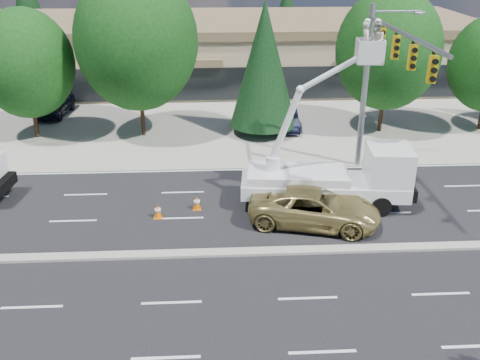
{
  "coord_description": "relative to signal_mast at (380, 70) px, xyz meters",
  "views": [
    {
      "loc": [
        1.67,
        -19.11,
        12.15
      ],
      "look_at": [
        2.78,
        2.16,
        2.4
      ],
      "focal_mm": 40.0,
      "sensor_mm": 36.0,
      "label": 1
    }
  ],
  "objects": [
    {
      "name": "ground",
      "position": [
        -10.03,
        -7.04,
        -6.06
      ],
      "size": [
        140.0,
        140.0,
        0.0
      ],
      "primitive_type": "plane",
      "color": "black",
      "rests_on": "ground"
    },
    {
      "name": "concrete_apron",
      "position": [
        -10.03,
        12.96,
        -6.05
      ],
      "size": [
        140.0,
        22.0,
        0.01
      ],
      "primitive_type": "cube",
      "color": "gray",
      "rests_on": "ground"
    },
    {
      "name": "road_median",
      "position": [
        -10.03,
        -7.04,
        -6.0
      ],
      "size": [
        120.0,
        0.55,
        0.12
      ],
      "primitive_type": "cube",
      "color": "gray",
      "rests_on": "ground"
    },
    {
      "name": "strip_mall",
      "position": [
        -10.03,
        22.93,
        -3.23
      ],
      "size": [
        50.4,
        15.4,
        5.5
      ],
      "color": "tan",
      "rests_on": "ground"
    },
    {
      "name": "tree_front_c",
      "position": [
        -20.03,
        7.96,
        -1.19
      ],
      "size": [
        5.99,
        5.99,
        8.32
      ],
      "color": "#332114",
      "rests_on": "ground"
    },
    {
      "name": "tree_front_d",
      "position": [
        -13.03,
        7.96,
        0.17
      ],
      "size": [
        7.67,
        7.67,
        10.64
      ],
      "color": "#332114",
      "rests_on": "ground"
    },
    {
      "name": "tree_front_e",
      "position": [
        -5.03,
        7.96,
        -1.4
      ],
      "size": [
        4.4,
        4.4,
        8.68
      ],
      "color": "#332114",
      "rests_on": "ground"
    },
    {
      "name": "tree_front_f",
      "position": [
        2.97,
        7.96,
        -0.57
      ],
      "size": [
        6.75,
        6.75,
        9.37
      ],
      "color": "#332114",
      "rests_on": "ground"
    },
    {
      "name": "tree_back_a",
      "position": [
        -28.03,
        34.96,
        -0.79
      ],
      "size": [
        4.98,
        4.98,
        9.82
      ],
      "color": "#332114",
      "rests_on": "ground"
    },
    {
      "name": "tree_back_b",
      "position": [
        -14.03,
        34.96,
        -0.35
      ],
      "size": [
        5.4,
        5.4,
        10.64
      ],
      "color": "#332114",
      "rests_on": "ground"
    },
    {
      "name": "tree_back_c",
      "position": [
        -0.03,
        34.96,
        -1.83
      ],
      "size": [
        4.0,
        4.0,
        7.89
      ],
      "color": "#332114",
      "rests_on": "ground"
    },
    {
      "name": "tree_back_d",
      "position": [
        11.97,
        34.96,
        -1.02
      ],
      "size": [
        4.76,
        4.76,
        9.39
      ],
      "color": "#332114",
      "rests_on": "ground"
    },
    {
      "name": "signal_mast",
      "position": [
        0.0,
        0.0,
        0.0
      ],
      "size": [
        2.76,
        10.16,
        9.0
      ],
      "color": "gray",
      "rests_on": "ground"
    },
    {
      "name": "bucket_truck",
      "position": [
        -2.41,
        -2.8,
        -4.2
      ],
      "size": [
        8.23,
        3.25,
        8.95
      ],
      "rotation": [
        0.0,
        0.0,
        -0.1
      ],
      "color": "white",
      "rests_on": "ground"
    },
    {
      "name": "traffic_cone_b",
      "position": [
        -11.07,
        -3.71,
        -5.72
      ],
      "size": [
        0.4,
        0.4,
        0.7
      ],
      "color": "#E06307",
      "rests_on": "ground"
    },
    {
      "name": "traffic_cone_c",
      "position": [
        -9.25,
        -2.95,
        -5.72
      ],
      "size": [
        0.4,
        0.4,
        0.7
      ],
      "color": "#E06307",
      "rests_on": "ground"
    },
    {
      "name": "minivan",
      "position": [
        -3.81,
        -4.66,
        -5.23
      ],
      "size": [
        6.47,
        4.18,
        1.66
      ],
      "primitive_type": "imported",
      "rotation": [
        0.0,
        0.0,
        1.31
      ],
      "color": "#9F8C4D",
      "rests_on": "ground"
    },
    {
      "name": "parked_car_west",
      "position": [
        -20.08,
        12.76,
        -5.26
      ],
      "size": [
        2.28,
        4.82,
        1.59
      ],
      "primitive_type": "imported",
      "rotation": [
        0.0,
        0.0,
        -0.09
      ],
      "color": "black",
      "rests_on": "ground"
    },
    {
      "name": "parked_car_east",
      "position": [
        -3.36,
        8.96,
        -5.34
      ],
      "size": [
        1.58,
        4.36,
        1.43
      ],
      "primitive_type": "imported",
      "rotation": [
        0.0,
        0.0,
        -0.01
      ],
      "color": "black",
      "rests_on": "ground"
    }
  ]
}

